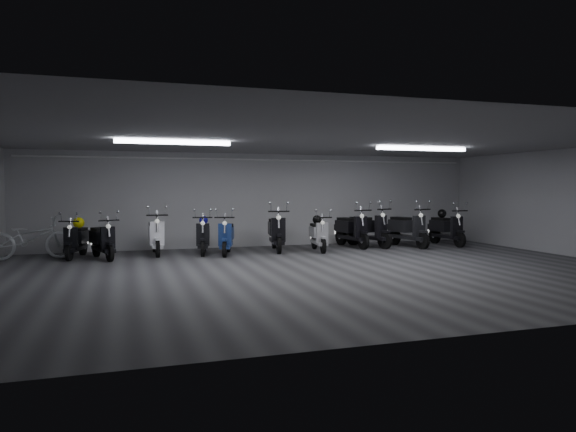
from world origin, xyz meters
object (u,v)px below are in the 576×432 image
object	(u,v)px
scooter_2	(156,230)
scooter_5	(276,226)
bicycle	(30,233)
scooter_6	(319,230)
scooter_8	(369,223)
helmet_0	(442,213)
helmet_1	(204,220)
helmet_3	(79,223)
scooter_9	(408,223)
scooter_1	(102,235)
scooter_3	(203,231)
scooter_4	(226,231)
scooter_0	(76,235)
scooter_7	(352,224)
helmet_2	(317,220)
scooter_10	(447,223)

from	to	relation	value
scooter_2	scooter_5	size ratio (longest dim) A/B	0.95
scooter_2	bicycle	size ratio (longest dim) A/B	0.89
scooter_6	scooter_8	world-z (taller)	scooter_8
bicycle	helmet_0	size ratio (longest dim) A/B	7.54
scooter_6	helmet_1	world-z (taller)	scooter_6
helmet_1	helmet_3	distance (m)	3.18
scooter_2	scooter_9	xyz separation A→B (m)	(7.30, -0.46, 0.04)
scooter_1	scooter_3	bearing A→B (deg)	-13.27
bicycle	helmet_3	size ratio (longest dim) A/B	7.16
scooter_4	scooter_0	bearing A→B (deg)	-171.84
scooter_7	scooter_1	bearing A→B (deg)	176.76
scooter_9	bicycle	xyz separation A→B (m)	(-10.31, 0.46, -0.06)
scooter_9	scooter_7	bearing A→B (deg)	153.85
scooter_5	helmet_0	bearing A→B (deg)	10.63
scooter_0	helmet_3	bearing A→B (deg)	90.00
helmet_2	scooter_7	bearing A→B (deg)	15.95
scooter_9	helmet_3	world-z (taller)	scooter_9
scooter_1	helmet_3	world-z (taller)	scooter_1
scooter_0	scooter_5	size ratio (longest dim) A/B	0.84
scooter_2	bicycle	xyz separation A→B (m)	(-3.01, -0.00, -0.01)
scooter_2	scooter_3	xyz separation A→B (m)	(1.22, -0.23, -0.04)
scooter_5	scooter_1	bearing A→B (deg)	-166.35
scooter_2	scooter_9	distance (m)	7.31
scooter_4	scooter_5	world-z (taller)	scooter_5
scooter_3	helmet_0	bearing A→B (deg)	10.64
scooter_8	scooter_9	world-z (taller)	scooter_8
scooter_3	helmet_2	xyz separation A→B (m)	(3.21, -0.12, 0.25)
scooter_4	scooter_7	size ratio (longest dim) A/B	0.91
scooter_0	scooter_8	world-z (taller)	scooter_8
scooter_1	scooter_6	bearing A→B (deg)	-19.77
scooter_3	scooter_6	xyz separation A→B (m)	(3.17, -0.35, -0.02)
scooter_1	scooter_7	distance (m)	7.01
scooter_0	scooter_10	world-z (taller)	scooter_10
scooter_0	helmet_3	distance (m)	0.36
scooter_1	scooter_2	world-z (taller)	scooter_2
scooter_3	scooter_5	distance (m)	2.05
scooter_4	scooter_2	bearing A→B (deg)	178.50
scooter_8	scooter_1	bearing A→B (deg)	162.37
scooter_0	scooter_2	size ratio (longest dim) A/B	0.89
scooter_3	scooter_9	distance (m)	6.08
scooter_0	scooter_7	distance (m)	7.64
scooter_1	scooter_2	size ratio (longest dim) A/B	0.92
scooter_3	helmet_2	bearing A→B (deg)	8.02
scooter_7	scooter_9	size ratio (longest dim) A/B	0.98
scooter_8	scooter_2	bearing A→B (deg)	158.60
helmet_2	helmet_1	bearing A→B (deg)	173.64
scooter_6	helmet_2	bearing A→B (deg)	90.00
bicycle	helmet_0	xyz separation A→B (m)	(11.68, -0.17, 0.32)
scooter_0	helmet_0	xyz separation A→B (m)	(10.63, -0.12, 0.38)
scooter_6	scooter_9	xyz separation A→B (m)	(2.90, 0.12, 0.11)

